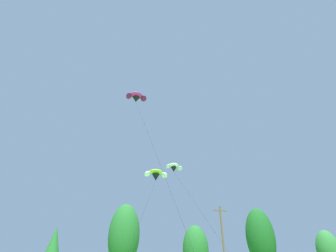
{
  "coord_description": "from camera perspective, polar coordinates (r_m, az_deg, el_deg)",
  "views": [
    {
      "loc": [
        -8.12,
        4.73,
        2.14
      ],
      "look_at": [
        -2.34,
        23.77,
        13.75
      ],
      "focal_mm": 27.55,
      "sensor_mm": 36.0,
      "label": 1
    }
  ],
  "objects": [
    {
      "name": "treeline_tree_c",
      "position": [
        48.94,
        -24.18,
        -23.64
      ],
      "size": [
        3.64,
        3.64,
        9.28
      ],
      "color": "#472D19",
      "rests_on": "ground_plane"
    },
    {
      "name": "treeline_tree_d",
      "position": [
        50.7,
        -9.72,
        -22.76
      ],
      "size": [
        5.56,
        5.56,
        13.92
      ],
      "color": "#472D19",
      "rests_on": "ground_plane"
    },
    {
      "name": "treeline_tree_e",
      "position": [
        51.0,
        6.14,
        -25.51
      ],
      "size": [
        4.58,
        4.58,
        10.31
      ],
      "color": "#472D19",
      "rests_on": "ground_plane"
    },
    {
      "name": "treeline_tree_f",
      "position": [
        61.84,
        19.78,
        -22.2
      ],
      "size": [
        5.87,
        5.87,
        15.06
      ],
      "color": "#472D19",
      "rests_on": "ground_plane"
    },
    {
      "name": "treeline_tree_g",
      "position": [
        68.8,
        32.07,
        -22.51
      ],
      "size": [
        4.72,
        4.72,
        10.81
      ],
      "color": "#472D19",
      "rests_on": "ground_plane"
    },
    {
      "name": "utility_pole",
      "position": [
        40.11,
        12.19,
        -24.41
      ],
      "size": [
        2.2,
        0.26,
        11.1
      ],
      "color": "brown",
      "rests_on": "ground_plane"
    },
    {
      "name": "parafoil_kite_high_lime_white",
      "position": [
        39.89,
        -2.7,
        -10.7
      ],
      "size": [
        8.49,
        16.52,
        14.79
      ],
      "color": "#93D633"
    },
    {
      "name": "parafoil_kite_mid_magenta",
      "position": [
        34.51,
        -7.03,
        6.32
      ],
      "size": [
        4.24,
        13.66,
        22.1
      ],
      "color": "#D12893"
    },
    {
      "name": "parafoil_kite_far_white",
      "position": [
        33.66,
        1.33,
        -9.13
      ],
      "size": [
        3.39,
        11.21,
        13.22
      ],
      "color": "white"
    }
  ]
}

